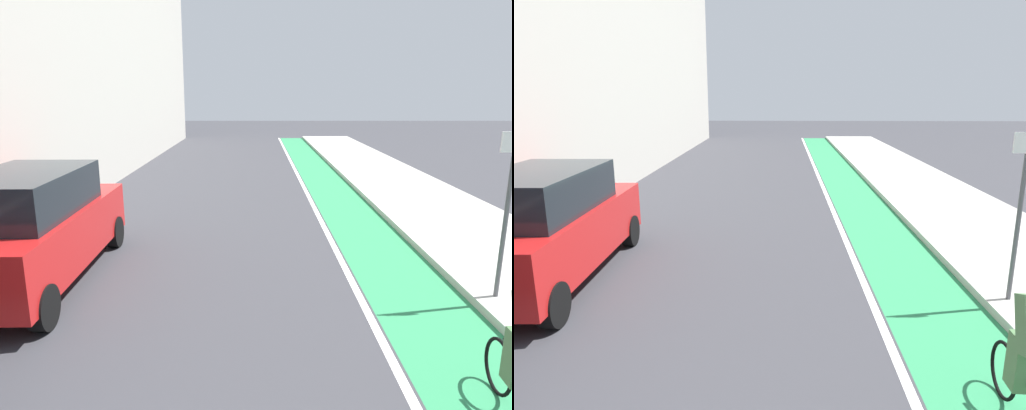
# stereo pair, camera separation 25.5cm
# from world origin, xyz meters

# --- Properties ---
(ground_plane) EXTENTS (86.69, 86.69, 0.00)m
(ground_plane) POSITION_xyz_m (0.00, 15.70, 0.00)
(ground_plane) COLOR #38383D
(bike_lane_paint) EXTENTS (1.60, 39.41, 0.00)m
(bike_lane_paint) POSITION_xyz_m (3.33, 17.70, 0.00)
(bike_lane_paint) COLOR #2D8451
(bike_lane_paint) RESTS_ON ground
(lane_divider_stripe) EXTENTS (0.12, 39.41, 0.00)m
(lane_divider_stripe) POSITION_xyz_m (2.43, 17.70, 0.00)
(lane_divider_stripe) COLOR white
(lane_divider_stripe) RESTS_ON ground
(sidewalk_right) EXTENTS (3.31, 39.41, 0.14)m
(sidewalk_right) POSITION_xyz_m (5.79, 17.70, 0.07)
(sidewalk_right) COLOR #A8A59E
(sidewalk_right) RESTS_ON ground
(parked_suv_red) EXTENTS (1.97, 4.73, 1.98)m
(parked_suv_red) POSITION_xyz_m (-3.08, 11.04, 1.02)
(parked_suv_red) COLOR red
(parked_suv_red) RESTS_ON ground
(street_sign_post) EXTENTS (0.44, 0.07, 2.65)m
(street_sign_post) POSITION_xyz_m (4.49, 10.11, 1.72)
(street_sign_post) COLOR #4C4C51
(street_sign_post) RESTS_ON sidewalk_right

